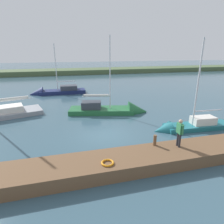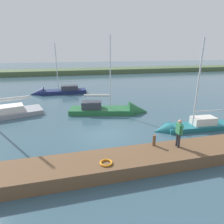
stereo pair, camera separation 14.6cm
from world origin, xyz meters
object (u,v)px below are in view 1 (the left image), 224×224
(sailboat_behind_pier, at_px, (188,128))
(person_on_dock, at_px, (180,131))
(life_ring_buoy, at_px, (108,163))
(sailboat_inner_slip, at_px, (55,93))
(mooring_post_near, at_px, (155,140))
(sailboat_near_dock, at_px, (115,111))

(sailboat_behind_pier, xyz_separation_m, person_on_dock, (3.34, 3.62, 1.59))
(life_ring_buoy, xyz_separation_m, sailboat_inner_slip, (3.07, -21.09, -0.60))
(mooring_post_near, height_order, life_ring_buoy, mooring_post_near)
(person_on_dock, bearing_deg, mooring_post_near, -17.26)
(sailboat_behind_pier, bearing_deg, sailboat_inner_slip, -53.31)
(life_ring_buoy, distance_m, sailboat_behind_pier, 8.99)
(mooring_post_near, bearing_deg, person_on_dock, 159.52)
(mooring_post_near, relative_size, person_on_dock, 0.38)
(mooring_post_near, xyz_separation_m, person_on_dock, (-1.29, 0.48, 0.65))
(sailboat_inner_slip, xyz_separation_m, sailboat_behind_pier, (-10.90, 16.73, -0.06))
(sailboat_behind_pier, height_order, sailboat_near_dock, sailboat_near_dock)
(sailboat_inner_slip, height_order, sailboat_behind_pier, sailboat_inner_slip)
(life_ring_buoy, relative_size, sailboat_behind_pier, 0.08)
(sailboat_inner_slip, bearing_deg, sailboat_behind_pier, 123.49)
(mooring_post_near, bearing_deg, sailboat_behind_pier, -145.83)
(mooring_post_near, distance_m, person_on_dock, 1.52)
(sailboat_behind_pier, height_order, person_on_dock, sailboat_behind_pier)
(life_ring_buoy, distance_m, person_on_dock, 4.65)
(sailboat_behind_pier, relative_size, sailboat_near_dock, 0.92)
(sailboat_near_dock, xyz_separation_m, person_on_dock, (-1.25, 9.36, 1.52))
(life_ring_buoy, bearing_deg, person_on_dock, -170.65)
(mooring_post_near, bearing_deg, sailboat_near_dock, -90.23)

